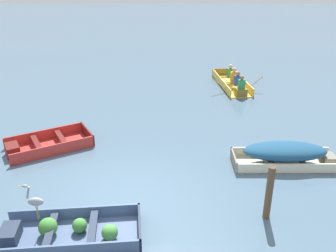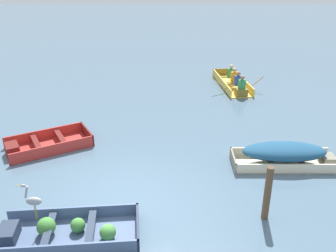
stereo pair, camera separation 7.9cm
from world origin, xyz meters
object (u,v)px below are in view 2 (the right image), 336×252
(skiff_red_near_moored, at_px, (45,144))
(mooring_post, at_px, (268,193))
(rowboat_yellow_with_crew, at_px, (234,83))
(heron_on_dinghy, at_px, (33,200))
(dinghy_slate_blue_foreground, at_px, (67,232))
(skiff_cream_mid_moored, at_px, (285,154))

(skiff_red_near_moored, xyz_separation_m, mooring_post, (5.95, -3.34, 0.53))
(rowboat_yellow_with_crew, height_order, heron_on_dinghy, heron_on_dinghy)
(skiff_red_near_moored, height_order, rowboat_yellow_with_crew, rowboat_yellow_with_crew)
(dinghy_slate_blue_foreground, xyz_separation_m, heron_on_dinghy, (-0.60, 0.06, 0.76))
(dinghy_slate_blue_foreground, distance_m, skiff_cream_mid_moored, 6.15)
(skiff_cream_mid_moored, relative_size, mooring_post, 2.17)
(skiff_red_near_moored, relative_size, skiff_cream_mid_moored, 0.97)
(rowboat_yellow_with_crew, bearing_deg, skiff_red_near_moored, -139.26)
(skiff_red_near_moored, xyz_separation_m, heron_on_dinghy, (1.05, -3.93, 0.77))
(dinghy_slate_blue_foreground, relative_size, skiff_cream_mid_moored, 1.04)
(dinghy_slate_blue_foreground, bearing_deg, skiff_cream_mid_moored, 28.78)
(skiff_cream_mid_moored, bearing_deg, heron_on_dinghy, -154.15)
(heron_on_dinghy, relative_size, mooring_post, 0.64)
(heron_on_dinghy, bearing_deg, rowboat_yellow_with_crew, 59.78)
(skiff_red_near_moored, bearing_deg, heron_on_dinghy, -75.05)
(skiff_red_near_moored, distance_m, heron_on_dinghy, 4.14)
(skiff_cream_mid_moored, bearing_deg, mooring_post, -115.04)
(skiff_red_near_moored, height_order, mooring_post, mooring_post)
(skiff_cream_mid_moored, height_order, mooring_post, mooring_post)
(skiff_cream_mid_moored, height_order, rowboat_yellow_with_crew, rowboat_yellow_with_crew)
(skiff_red_near_moored, relative_size, rowboat_yellow_with_crew, 0.83)
(rowboat_yellow_with_crew, relative_size, mooring_post, 2.55)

